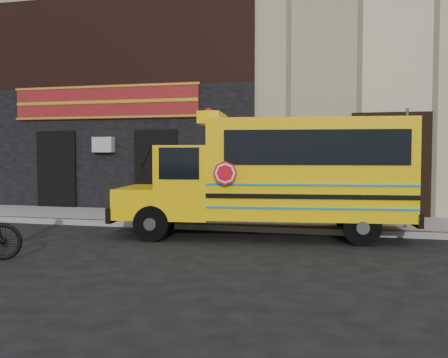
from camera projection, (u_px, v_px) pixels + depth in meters
ground at (205, 250)px, 10.15m from camera, size 120.00×120.00×0.00m
curb at (233, 228)px, 12.66m from camera, size 40.00×0.20×0.15m
sidewalk at (245, 220)px, 14.11m from camera, size 40.00×3.00×0.15m
building at (276, 49)px, 19.96m from camera, size 20.00×10.70×12.00m
school_bus at (279, 173)px, 11.73m from camera, size 7.11×2.97×2.92m
sign_pole at (407, 165)px, 12.17m from camera, size 0.12×0.26×3.07m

